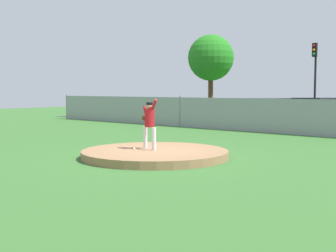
{
  "coord_description": "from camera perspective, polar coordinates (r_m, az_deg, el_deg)",
  "views": [
    {
      "loc": [
        10.09,
        -10.48,
        2.16
      ],
      "look_at": [
        -0.52,
        1.2,
        0.92
      ],
      "focal_mm": 48.99,
      "sensor_mm": 36.0,
      "label": 1
    }
  ],
  "objects": [
    {
      "name": "chainlink_fence",
      "position": [
        22.86,
        16.02,
        1.07
      ],
      "size": [
        37.88,
        0.07,
        1.84
      ],
      "color": "gray",
      "rests_on": "ground_plane"
    },
    {
      "name": "parked_car_navy",
      "position": [
        30.2,
        7.61,
        1.83
      ],
      "size": [
        1.83,
        4.68,
        1.63
      ],
      "color": "#161E4C",
      "rests_on": "ground_plane"
    },
    {
      "name": "traffic_light_near",
      "position": [
        31.97,
        17.8,
        6.79
      ],
      "size": [
        0.28,
        0.46,
        5.25
      ],
      "color": "black",
      "rests_on": "ground_plane"
    },
    {
      "name": "parked_car_slate",
      "position": [
        29.07,
        12.81,
        1.68
      ],
      "size": [
        1.98,
        4.39,
        1.67
      ],
      "color": "slate",
      "rests_on": "ground_plane"
    },
    {
      "name": "tree_broad_right",
      "position": [
        39.8,
        5.35,
        8.41
      ],
      "size": [
        3.94,
        3.94,
        6.9
      ],
      "color": "#4C331E",
      "rests_on": "ground_plane"
    },
    {
      "name": "parked_car_teal",
      "position": [
        27.91,
        17.88,
        1.53
      ],
      "size": [
        2.06,
        4.72,
        1.73
      ],
      "color": "#146066",
      "rests_on": "ground_plane"
    },
    {
      "name": "ground_plane",
      "position": [
        19.44,
        10.73,
        -1.97
      ],
      "size": [
        80.0,
        80.0,
        0.0
      ],
      "primitive_type": "plane",
      "color": "#386B2D"
    },
    {
      "name": "asphalt_strip",
      "position": [
        27.02,
        20.21,
        -0.37
      ],
      "size": [
        44.0,
        7.0,
        0.01
      ],
      "primitive_type": "cube",
      "color": "#2B2B2D",
      "rests_on": "ground_plane"
    },
    {
      "name": "pitchers_mound",
      "position": [
        14.69,
        -1.64,
        -3.49
      ],
      "size": [
        4.69,
        4.69,
        0.25
      ],
      "primitive_type": "cylinder",
      "color": "#99704C",
      "rests_on": "ground_plane"
    },
    {
      "name": "baseball",
      "position": [
        14.73,
        -4.23,
        -2.85
      ],
      "size": [
        0.07,
        0.07,
        0.07
      ],
      "primitive_type": "sphere",
      "color": "white",
      "rests_on": "pitchers_mound"
    },
    {
      "name": "parked_car_champagne",
      "position": [
        32.66,
        1.49,
        2.03
      ],
      "size": [
        2.05,
        4.3,
        1.6
      ],
      "color": "tan",
      "rests_on": "ground_plane"
    },
    {
      "name": "pitcher_youth",
      "position": [
        14.83,
        -2.33,
        0.7
      ],
      "size": [
        0.78,
        0.32,
        1.64
      ],
      "color": "silver",
      "rests_on": "pitchers_mound"
    }
  ]
}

